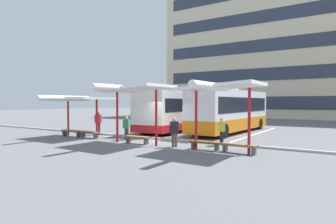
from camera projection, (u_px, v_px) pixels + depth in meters
name	position (u px, v px, depth m)	size (l,w,h in m)	color
ground_plane	(157.00, 141.00, 18.49)	(160.00, 160.00, 0.00)	slate
terminal_building	(281.00, 53.00, 48.53)	(36.15, 14.63, 24.13)	beige
coach_bus_0	(180.00, 111.00, 25.40)	(3.72, 11.73, 3.64)	silver
coach_bus_1	(231.00, 111.00, 23.51)	(2.85, 11.15, 3.73)	silver
lane_stripe_0	(160.00, 129.00, 26.27)	(0.16, 14.00, 0.01)	white
lane_stripe_1	(202.00, 132.00, 23.98)	(0.16, 14.00, 0.01)	white
lane_stripe_2	(253.00, 135.00, 21.69)	(0.16, 14.00, 0.01)	white
waiting_shelter_0	(79.00, 99.00, 20.07)	(3.96, 4.92, 2.89)	red
bench_0	(72.00, 132.00, 20.72)	(1.79, 0.46, 0.45)	brown
bench_1	(89.00, 133.00, 19.78)	(1.68, 0.54, 0.45)	brown
waiting_shelter_1	(133.00, 90.00, 16.66)	(3.92, 4.86, 3.45)	red
bench_2	(137.00, 138.00, 17.08)	(1.62, 0.46, 0.45)	brown
waiting_shelter_2	(219.00, 88.00, 14.03)	(3.79, 4.47, 3.42)	red
bench_3	(205.00, 143.00, 14.86)	(1.62, 0.43, 0.45)	brown
bench_4	(239.00, 146.00, 13.90)	(1.82, 0.61, 0.45)	brown
platform_kerb	(162.00, 139.00, 18.91)	(44.00, 0.24, 0.12)	#ADADA8
waiting_passenger_0	(98.00, 121.00, 21.83)	(0.54, 0.31, 1.76)	#33384C
waiting_passenger_1	(222.00, 129.00, 16.50)	(0.49, 0.47, 1.59)	black
waiting_passenger_2	(174.00, 130.00, 15.84)	(0.51, 0.41, 1.61)	brown
waiting_passenger_3	(127.00, 127.00, 18.78)	(0.46, 0.25, 1.54)	#33384C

